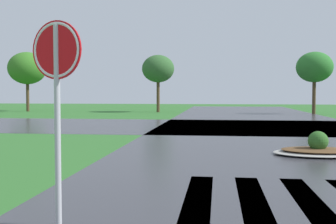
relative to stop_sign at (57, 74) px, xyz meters
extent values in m
cube|color=#35353A|center=(4.45, 6.91, -2.01)|extent=(10.93, 80.00, 0.01)
cube|color=#35353A|center=(4.45, 16.49, -2.01)|extent=(90.00, 9.84, 0.01)
cube|color=white|center=(1.75, 1.75, -2.01)|extent=(0.45, 3.40, 0.01)
cube|color=white|center=(2.65, 1.75, -2.01)|extent=(0.45, 3.40, 0.01)
cube|color=white|center=(3.55, 1.75, -2.01)|extent=(0.45, 3.40, 0.01)
cylinder|color=#B2B5BA|center=(0.00, 0.00, -0.69)|extent=(0.08, 0.08, 2.64)
cylinder|color=red|center=(0.00, 0.00, 0.31)|extent=(0.74, 0.24, 0.76)
torus|color=white|center=(0.00, 0.00, 0.31)|extent=(0.71, 0.25, 0.73)
ellipsoid|color=#9E9B93|center=(4.88, 6.82, -1.95)|extent=(2.48, 1.60, 0.12)
ellipsoid|color=brown|center=(4.88, 6.82, -1.86)|extent=(2.03, 1.31, 0.10)
sphere|color=#2D6023|center=(4.88, 6.82, -1.61)|extent=(0.56, 0.56, 0.56)
cylinder|color=#4C3823|center=(-15.49, 31.26, -0.62)|extent=(0.28, 0.28, 2.78)
ellipsoid|color=#367323|center=(-15.49, 31.26, 2.00)|extent=(3.50, 3.50, 2.97)
cylinder|color=#4C3823|center=(-3.25, 31.28, -0.57)|extent=(0.28, 0.28, 2.87)
ellipsoid|color=#305D2C|center=(-3.25, 31.28, 1.87)|extent=(2.87, 2.87, 2.44)
cylinder|color=#4C3823|center=(9.81, 29.48, -0.61)|extent=(0.28, 0.28, 2.80)
ellipsoid|color=#2C712C|center=(9.81, 29.48, 1.81)|extent=(2.91, 2.91, 2.47)
camera|label=1|loc=(2.08, -5.13, -0.24)|focal=44.05mm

